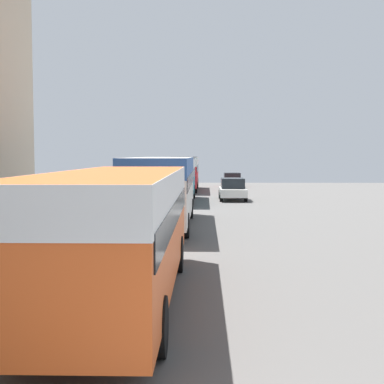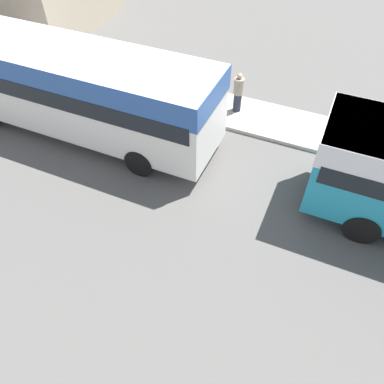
{
  "view_description": "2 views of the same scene",
  "coord_description": "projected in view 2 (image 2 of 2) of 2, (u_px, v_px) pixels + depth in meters",
  "views": [
    {
      "loc": [
        0.11,
        -3.04,
        3.25
      ],
      "look_at": [
        -0.6,
        26.46,
        1.21
      ],
      "focal_mm": 50.0,
      "sensor_mm": 36.0,
      "label": 1
    },
    {
      "loc": [
        6.91,
        29.56,
        8.69
      ],
      "look_at": [
        0.21,
        26.61,
        0.88
      ],
      "focal_mm": 35.0,
      "sensor_mm": 36.0,
      "label": 2
    }
  ],
  "objects": [
    {
      "name": "bus_following",
      "position": [
        67.0,
        80.0,
        12.66
      ],
      "size": [
        2.66,
        10.75,
        3.14
      ],
      "color": "silver",
      "rests_on": "ground_plane"
    },
    {
      "name": "pedestrian_near_curb",
      "position": [
        238.0,
        92.0,
        14.15
      ],
      "size": [
        0.39,
        0.39,
        1.57
      ],
      "color": "#232838",
      "rests_on": "sidewalk"
    }
  ]
}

